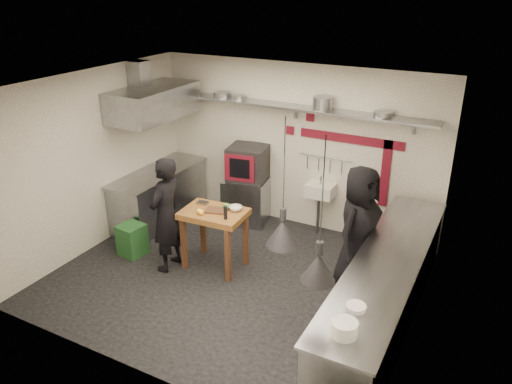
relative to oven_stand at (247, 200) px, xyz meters
The scene contains 47 objects.
floor 1.94m from the oven_stand, 66.61° to the right, with size 5.00×5.00×0.00m, color black.
ceiling 3.06m from the oven_stand, 66.61° to the right, with size 5.00×5.00×0.00m, color beige.
wall_back 1.30m from the oven_stand, 25.33° to the left, with size 5.00×0.04×2.80m, color silver.
wall_front 4.04m from the oven_stand, 78.90° to the right, with size 5.00×0.04×2.80m, color silver.
wall_left 2.66m from the oven_stand, 135.05° to the right, with size 0.04×4.20×2.80m, color silver.
wall_right 3.82m from the oven_stand, 28.18° to the right, with size 0.04×4.20×2.80m, color silver.
red_band_horiz 2.16m from the oven_stand, 11.18° to the left, with size 1.70×0.02×0.14m, color maroon.
red_band_vert 2.46m from the oven_stand, ahead, with size 0.14×0.02×1.10m, color maroon.
red_tile_a 1.88m from the oven_stand, 18.55° to the left, with size 0.14×0.02×0.14m, color maroon.
red_tile_b 1.48m from the oven_stand, 27.25° to the left, with size 0.14×0.02×0.14m, color maroon.
back_shelf 1.89m from the oven_stand, 13.20° to the left, with size 4.60×0.34×0.04m, color slate.
shelf_bracket_left 2.01m from the oven_stand, 164.08° to the left, with size 0.04×0.06×0.24m, color slate.
shelf_bracket_mid 1.82m from the oven_stand, 23.44° to the left, with size 0.04×0.06×0.24m, color slate.
shelf_bracket_right 3.13m from the oven_stand, ahead, with size 0.04×0.06×0.24m, color slate.
pan_far_left 1.88m from the oven_stand, 162.48° to the left, with size 0.30×0.30×0.09m, color slate.
pan_mid_left 1.80m from the oven_stand, 142.81° to the left, with size 0.23×0.23×0.07m, color slate.
stock_pot 2.24m from the oven_stand, ahead, with size 0.30×0.30×0.20m, color slate.
pan_right 2.84m from the oven_stand, ahead, with size 0.28×0.28×0.08m, color slate.
oven_stand is the anchor object (origin of this frame).
combi_oven 0.69m from the oven_stand, 79.13° to the left, with size 0.64×0.60×0.58m, color black.
oven_door 0.74m from the oven_stand, 87.34° to the right, with size 0.53×0.03×0.46m, color maroon.
oven_glass 0.74m from the oven_stand, 85.74° to the right, with size 0.36×0.02×0.34m, color black.
hand_sink 1.37m from the oven_stand, ahead, with size 0.46×0.34×0.22m, color silver.
sink_tap 1.43m from the oven_stand, ahead, with size 0.03×0.03×0.14m, color slate.
sink_drain 1.31m from the oven_stand, ahead, with size 0.06×0.06×0.66m, color slate.
utensil_rail 1.63m from the oven_stand, 13.66° to the left, with size 0.02×0.02×0.90m, color slate.
counter_right 3.39m from the oven_stand, 30.97° to the right, with size 0.70×3.80×0.90m, color slate.
counter_right_top 3.43m from the oven_stand, 30.97° to the right, with size 0.76×3.90×0.03m, color slate.
plate_stack 4.43m from the oven_stand, 49.13° to the right, with size 0.25×0.25×0.15m, color silver.
small_bowl_right 4.09m from the oven_stand, 45.29° to the right, with size 0.21×0.21×0.05m, color silver.
counter_left 1.56m from the oven_stand, 153.59° to the right, with size 0.70×1.90×0.90m, color slate.
counter_left_top 1.64m from the oven_stand, 153.59° to the right, with size 0.76×2.00×0.03m, color slate.
extractor_hood 2.31m from the oven_stand, 152.75° to the right, with size 0.78×1.60×0.50m, color slate.
hood_duct 2.77m from the oven_stand, 156.52° to the right, with size 0.28×0.28×0.50m, color slate.
green_bin 2.14m from the oven_stand, 118.63° to the right, with size 0.36×0.36×0.50m, color #215726.
prep_table 1.61m from the oven_stand, 78.40° to the right, with size 0.92×0.64×0.92m, color brown, non-canonical shape.
cutting_board 1.69m from the oven_stand, 76.90° to the right, with size 0.31×0.22×0.03m, color #51311E.
pepper_mill 1.92m from the oven_stand, 70.45° to the right, with size 0.05×0.05×0.20m, color black.
lemon_a 1.84m from the oven_stand, 83.98° to the right, with size 0.07×0.07×0.07m, color yellow.
lemon_b 1.86m from the oven_stand, 82.55° to the right, with size 0.07×0.07×0.07m, color yellow.
veg_ball 1.61m from the oven_stand, 72.64° to the right, with size 0.10×0.10×0.10m, color #4A9735.
steel_tray 1.53m from the oven_stand, 88.27° to the right, with size 0.16×0.11×0.03m, color slate.
bowl 1.62m from the oven_stand, 67.16° to the right, with size 0.20×0.20×0.06m, color silver.
heat_lamp_near 3.76m from the oven_stand, 54.50° to the right, with size 0.36×0.36×1.43m, color black, non-canonical shape.
heat_lamp_far 4.36m from the oven_stand, 51.26° to the right, with size 0.34×0.34×1.47m, color black, non-canonical shape.
chef_left 2.00m from the oven_stand, 98.22° to the right, with size 0.63×0.42×1.74m, color black.
chef_right 2.60m from the oven_stand, 24.53° to the right, with size 0.87×0.57×1.78m, color black.
Camera 1 is at (3.15, -5.31, 4.04)m, focal length 35.00 mm.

